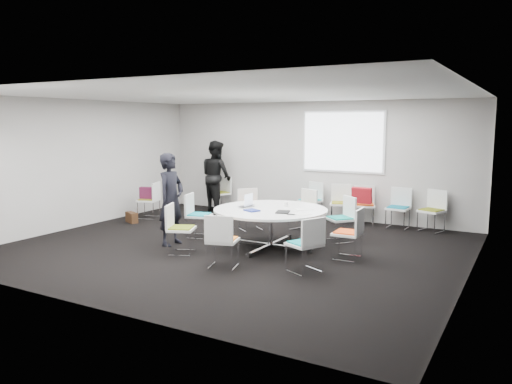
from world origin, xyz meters
The scene contains 31 objects.
room_shell centered at (0.09, 0.00, 1.40)m, with size 8.08×7.08×2.88m.
conference_table centered at (0.57, 0.28, 0.52)m, with size 2.09×2.09×0.73m.
projection_screen centered at (0.80, 3.46, 1.85)m, with size 1.90×0.03×1.35m, color white.
chair_ring_a centered at (2.08, 0.23, 0.28)m, with size 0.46×0.47×0.88m.
chair_ring_b centered at (1.54, 1.37, 0.28)m, with size 0.64×0.64×0.88m.
chair_ring_c centered at (0.50, 1.91, 0.28)m, with size 0.59×0.58×0.88m.
chair_ring_d centered at (-0.50, 1.42, 0.28)m, with size 0.64×0.64×0.88m.
chair_ring_e centered at (-1.08, 0.31, 0.28)m, with size 0.55×0.56×0.88m.
chair_ring_f centered at (-0.61, -0.88, 0.28)m, with size 0.59×0.60×0.88m.
chair_ring_g centered at (0.52, -1.25, 0.28)m, with size 0.57×0.56×0.88m.
chair_ring_h centered at (1.76, -0.83, 0.28)m, with size 0.60×0.61×0.88m.
chair_back_a centered at (0.14, 3.16, 0.28)m, with size 0.59×0.58×0.88m.
chair_back_b centered at (0.91, 3.12, 0.28)m, with size 0.58×0.57×0.88m.
chair_back_c centered at (1.45, 3.16, 0.28)m, with size 0.58×0.57×0.88m.
chair_back_d centered at (2.22, 3.15, 0.28)m, with size 0.49×0.47×0.88m.
chair_back_e centered at (2.92, 3.16, 0.28)m, with size 0.59×0.58×0.88m.
chair_spare_left centered at (-3.30, 1.35, 0.28)m, with size 0.57×0.58×0.88m.
chair_person_back centered at (-2.44, 3.16, 0.28)m, with size 0.60×0.59×0.88m.
person_main centered at (-1.16, -0.44, 0.87)m, with size 0.63×0.42×1.74m, color black.
person_back centered at (-2.45, 3.00, 0.92)m, with size 0.89×0.70×1.84m, color black.
laptop centered at (0.14, 0.22, 0.74)m, with size 0.36×0.23×0.03m, color #333338.
laptop_lid centered at (0.11, 0.27, 0.86)m, with size 0.30×0.02×0.22m, color silver.
notebook_black centered at (0.94, 0.05, 0.74)m, with size 0.22×0.30×0.02m, color black.
tablet_folio centered at (0.39, -0.10, 0.74)m, with size 0.26×0.20×0.03m, color navy.
papers_right centered at (1.13, 0.54, 0.73)m, with size 0.30×0.21×0.00m, color silver.
papers_front centered at (1.29, 0.08, 0.73)m, with size 0.30×0.21×0.00m, color silver.
cup centered at (0.73, 0.61, 0.78)m, with size 0.08×0.08×0.09m, color white.
phone centered at (1.15, -0.07, 0.73)m, with size 0.14×0.07×0.01m, color black.
maroon_bag centered at (-3.31, 1.35, 0.62)m, with size 0.40×0.14×0.28m, color #561734.
brown_bag centered at (-3.30, 0.75, 0.12)m, with size 0.36×0.16×0.24m, color #351F10.
red_jacket centered at (1.46, 2.94, 0.70)m, with size 0.44×0.10×0.35m, color #A5141D.
Camera 1 is at (4.77, -7.71, 2.31)m, focal length 35.00 mm.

